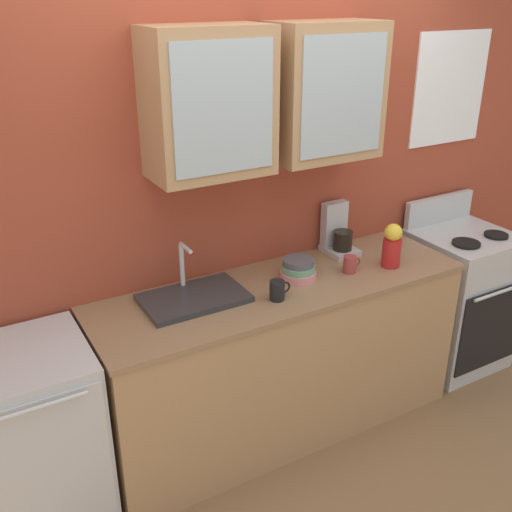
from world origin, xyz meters
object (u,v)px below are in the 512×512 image
object	(u,v)px
bowl_stack	(298,269)
dishwasher	(26,444)
sink_faucet	(193,297)
cup_near_sink	(278,290)
vase	(392,246)
coffee_maker	(338,234)
stove_range	(458,298)
cup_near_bowls	(350,264)

from	to	relation	value
bowl_stack	dishwasher	world-z (taller)	bowl_stack
bowl_stack	sink_faucet	bearing A→B (deg)	174.89
bowl_stack	cup_near_sink	xyz separation A→B (m)	(-0.22, -0.14, -0.00)
bowl_stack	vase	world-z (taller)	vase
coffee_maker	stove_range	bearing A→B (deg)	-13.76
cup_near_sink	cup_near_bowls	xyz separation A→B (m)	(0.50, 0.07, -0.00)
cup_near_sink	dishwasher	world-z (taller)	cup_near_sink
stove_range	bowl_stack	bearing A→B (deg)	178.92
coffee_maker	cup_near_bowls	bearing A→B (deg)	-112.96
stove_range	dishwasher	world-z (taller)	stove_range
stove_range	sink_faucet	xyz separation A→B (m)	(-1.84, 0.08, 0.47)
dishwasher	cup_near_bowls	bearing A→B (deg)	-1.62
stove_range	bowl_stack	distance (m)	1.35
cup_near_bowls	dishwasher	xyz separation A→B (m)	(-1.75, 0.05, -0.50)
cup_near_sink	cup_near_bowls	bearing A→B (deg)	7.57
vase	coffee_maker	xyz separation A→B (m)	(-0.13, 0.31, -0.01)
cup_near_sink	cup_near_bowls	distance (m)	0.51
dishwasher	coffee_maker	size ratio (longest dim) A/B	3.15
cup_near_sink	dishwasher	bearing A→B (deg)	174.66
vase	dishwasher	xyz separation A→B (m)	(-1.99, 0.10, -0.58)
sink_faucet	cup_near_bowls	bearing A→B (deg)	-8.46
cup_near_bowls	coffee_maker	bearing A→B (deg)	67.04
stove_range	sink_faucet	bearing A→B (deg)	177.64
sink_faucet	cup_near_sink	size ratio (longest dim) A/B	4.46
dishwasher	bowl_stack	bearing A→B (deg)	1.08
bowl_stack	coffee_maker	xyz separation A→B (m)	(0.40, 0.19, 0.05)
dishwasher	sink_faucet	bearing A→B (deg)	5.19
dishwasher	vase	bearing A→B (deg)	-2.82
vase	bowl_stack	bearing A→B (deg)	166.63
sink_faucet	vase	size ratio (longest dim) A/B	2.05
stove_range	coffee_maker	xyz separation A→B (m)	(-0.86, 0.21, 0.56)
stove_range	cup_near_sink	xyz separation A→B (m)	(-1.47, -0.12, 0.50)
stove_range	bowl_stack	size ratio (longest dim) A/B	5.73
bowl_stack	vase	bearing A→B (deg)	-13.37
bowl_stack	coffee_maker	world-z (taller)	coffee_maker
sink_faucet	cup_near_sink	distance (m)	0.42
vase	cup_near_sink	size ratio (longest dim) A/B	2.17
vase	dishwasher	bearing A→B (deg)	177.18
sink_faucet	dishwasher	size ratio (longest dim) A/B	0.56
stove_range	vase	size ratio (longest dim) A/B	4.40
stove_range	dishwasher	size ratio (longest dim) A/B	1.20
cup_near_sink	bowl_stack	bearing A→B (deg)	33.42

